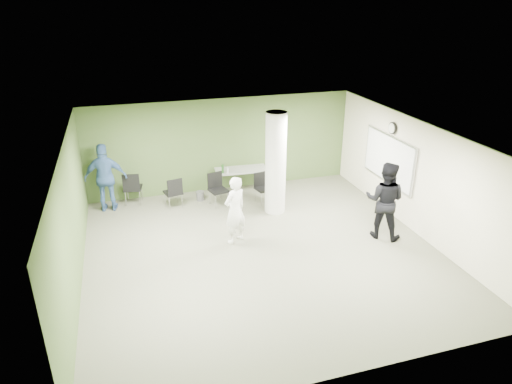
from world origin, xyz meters
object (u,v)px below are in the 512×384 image
object	(u,v)px
chair_back_left	(132,186)
man_black	(385,200)
woman_white	(235,210)
man_blue	(106,178)
folding_table	(241,171)

from	to	relation	value
chair_back_left	man_black	bearing A→B (deg)	157.76
woman_white	man_blue	world-z (taller)	man_blue
man_black	man_blue	distance (m)	7.36
folding_table	man_black	xyz separation A→B (m)	(2.62, -3.67, 0.29)
folding_table	woman_white	distance (m)	3.04
folding_table	man_blue	size ratio (longest dim) A/B	0.83
folding_table	woman_white	size ratio (longest dim) A/B	0.94
man_black	chair_back_left	bearing A→B (deg)	8.56
chair_back_left	man_black	distance (m)	6.88
chair_back_left	man_blue	world-z (taller)	man_blue
woman_white	man_black	xyz separation A→B (m)	(3.54, -0.78, 0.13)
man_black	man_blue	size ratio (longest dim) A/B	1.01
chair_back_left	man_black	world-z (taller)	man_black
woman_white	folding_table	bearing A→B (deg)	-135.59
folding_table	man_black	world-z (taller)	man_black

